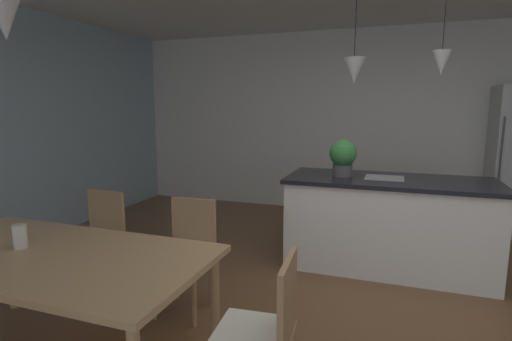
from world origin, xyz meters
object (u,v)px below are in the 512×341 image
Objects in this scene: dining_table at (51,262)px; vase_on_dining_table at (20,236)px; chair_far_right at (187,252)px; kitchen_island at (387,222)px; potted_plant_on_island at (343,156)px; chair_kitchen_end at (261,332)px; chair_far_left at (97,239)px.

vase_on_dining_table is at bearing 179.26° from dining_table.
chair_far_right is 0.44× the size of kitchen_island.
potted_plant_on_island is (1.00, 1.39, 0.63)m from chair_far_right.
chair_kitchen_end is 2.31m from kitchen_island.
chair_far_right is (0.43, 0.86, -0.19)m from dining_table.
chair_kitchen_end is 2.33m from potted_plant_on_island.
chair_kitchen_end is at bearing -25.76° from chair_far_left.
chair_far_right is 2.36× the size of potted_plant_on_island.
chair_kitchen_end is (1.34, 0.00, -0.19)m from dining_table.
vase_on_dining_table is (0.19, -0.86, 0.32)m from chair_far_left.
kitchen_island reaches higher than chair_kitchen_end.
chair_far_left is 2.41m from potted_plant_on_island.
kitchen_island reaches higher than chair_far_left.
kitchen_island is 3.12m from vase_on_dining_table.
chair_far_left is at bearing 116.75° from dining_table.
chair_far_right reaches higher than dining_table.
potted_plant_on_island reaches higher than kitchen_island.
dining_table is 0.99× the size of kitchen_island.
kitchen_island is (1.46, 1.39, -0.01)m from chair_far_right.
potted_plant_on_island is (1.87, 1.39, 0.63)m from chair_far_left.
vase_on_dining_table is (-2.13, -2.25, 0.33)m from kitchen_island.
chair_far_right is 1.24m from chair_kitchen_end.
dining_table is at bearing -179.82° from chair_kitchen_end.
kitchen_island is at bearing 43.62° from chair_far_right.
kitchen_island reaches higher than dining_table.
chair_far_left is 5.85× the size of vase_on_dining_table.
chair_far_left is 0.93m from vase_on_dining_table.
chair_kitchen_end reaches higher than dining_table.
kitchen_island is (1.89, 2.25, -0.20)m from dining_table.
kitchen_island is at bearing 49.91° from dining_table.
chair_far_left and vase_on_dining_table have the same top height.
chair_far_left is (-0.87, -0.00, 0.00)m from chair_far_right.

